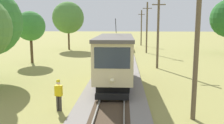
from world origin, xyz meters
TOP-DOWN VIEW (x-y plane):
  - red_tram at (0.00, 17.05)m, footprint 2.60×8.54m
  - freight_car at (0.00, 42.81)m, footprint 2.40×5.20m
  - utility_pole_near_tram at (4.18, 10.98)m, footprint 1.40×0.29m
  - utility_pole_mid at (4.18, 24.71)m, footprint 1.40×0.42m
  - utility_pole_far at (4.18, 37.67)m, footprint 1.40×0.24m
  - utility_pole_distant at (4.18, 50.43)m, footprint 1.40×0.48m
  - track_worker at (-2.85, 11.73)m, footprint 0.42×0.31m
  - tree_right_near at (-9.22, 41.77)m, footprint 5.53×5.53m
  - tree_left_far at (-10.40, 27.36)m, footprint 3.47×3.47m

SIDE VIEW (x-z plane):
  - track_worker at x=-2.85m, z-range 0.09..1.88m
  - freight_car at x=0.00m, z-range 0.40..2.71m
  - red_tram at x=0.00m, z-range -0.20..4.59m
  - utility_pole_near_tram at x=4.18m, z-range 0.10..7.14m
  - utility_pole_distant at x=4.18m, z-range 0.10..7.43m
  - utility_pole_mid at x=4.18m, z-range 0.10..7.61m
  - utility_pole_far at x=4.18m, z-range 0.10..8.01m
  - tree_left_far at x=-10.40m, z-range 1.31..7.43m
  - tree_right_near at x=-9.22m, z-range 1.42..9.83m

